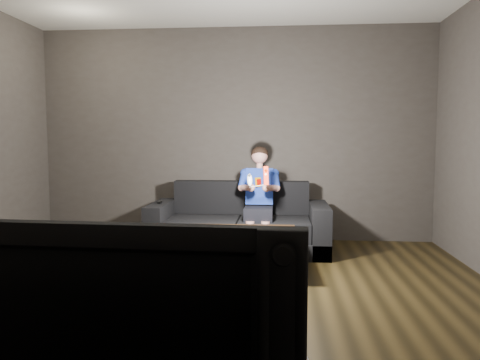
{
  "coord_description": "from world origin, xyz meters",
  "views": [
    {
      "loc": [
        0.58,
        -3.48,
        1.29
      ],
      "look_at": [
        0.15,
        1.55,
        0.85
      ],
      "focal_mm": 35.0,
      "sensor_mm": 36.0,
      "label": 1
    }
  ],
  "objects": [
    {
      "name": "floor",
      "position": [
        0.0,
        0.0,
        0.0
      ],
      "size": [
        5.0,
        5.0,
        0.0
      ],
      "primitive_type": "plane",
      "color": "black",
      "rests_on": "ground"
    },
    {
      "name": "back_wall",
      "position": [
        0.0,
        2.5,
        1.35
      ],
      "size": [
        5.0,
        0.04,
        2.7
      ],
      "primitive_type": "cube",
      "color": "#403A37",
      "rests_on": "ground"
    },
    {
      "name": "front_wall",
      "position": [
        0.0,
        -2.5,
        1.35
      ],
      "size": [
        5.0,
        0.04,
        2.7
      ],
      "primitive_type": "cube",
      "color": "#403A37",
      "rests_on": "ground"
    },
    {
      "name": "sofa",
      "position": [
        0.12,
        1.84,
        0.26
      ],
      "size": [
        2.03,
        0.88,
        0.78
      ],
      "color": "black",
      "rests_on": "floor"
    },
    {
      "name": "child",
      "position": [
        0.35,
        1.8,
        0.7
      ],
      "size": [
        0.47,
        0.58,
        1.15
      ],
      "color": "black",
      "rests_on": "sofa"
    },
    {
      "name": "wii_remote_red",
      "position": [
        0.44,
        1.35,
        0.91
      ],
      "size": [
        0.06,
        0.08,
        0.2
      ],
      "color": "red",
      "rests_on": "child"
    },
    {
      "name": "nunchuk_white",
      "position": [
        0.27,
        1.36,
        0.87
      ],
      "size": [
        0.08,
        0.1,
        0.14
      ],
      "color": "silver",
      "rests_on": "child"
    },
    {
      "name": "wii_remote_black",
      "position": [
        -0.8,
        1.77,
        0.57
      ],
      "size": [
        0.05,
        0.15,
        0.03
      ],
      "color": "black",
      "rests_on": "sofa"
    },
    {
      "name": "coffee_table",
      "position": [
        0.15,
        0.91,
        0.37
      ],
      "size": [
        1.19,
        0.62,
        0.43
      ],
      "color": "black",
      "rests_on": "floor"
    },
    {
      "name": "tv",
      "position": [
        0.12,
        -2.27,
        0.78
      ],
      "size": [
        1.07,
        0.19,
        0.62
      ],
      "primitive_type": "imported",
      "rotation": [
        0.0,
        0.0,
        -0.05
      ],
      "color": "black",
      "rests_on": "media_console"
    }
  ]
}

